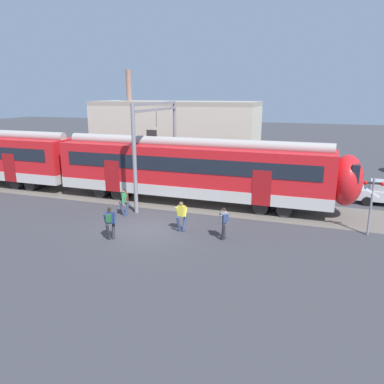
{
  "coord_description": "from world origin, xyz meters",
  "views": [
    {
      "loc": [
        8.57,
        -16.98,
        7.06
      ],
      "look_at": [
        1.7,
        2.56,
        1.6
      ],
      "focal_mm": 35.0,
      "sensor_mm": 36.0,
      "label": 1
    }
  ],
  "objects_px": {
    "commuter_train": "(80,162)",
    "crossing_signal": "(372,198)",
    "pedestrian_green": "(124,200)",
    "pedestrian_grey": "(224,221)",
    "pedestrian_yellow": "(182,213)",
    "pedestrian_navy": "(110,221)"
  },
  "relations": [
    {
      "from": "commuter_train",
      "to": "crossing_signal",
      "type": "xyz_separation_m",
      "value": [
        19.17,
        -2.61,
        -0.24
      ]
    },
    {
      "from": "pedestrian_green",
      "to": "pedestrian_grey",
      "type": "height_order",
      "value": "same"
    },
    {
      "from": "pedestrian_navy",
      "to": "crossing_signal",
      "type": "xyz_separation_m",
      "value": [
        12.17,
        4.89,
        1.02
      ]
    },
    {
      "from": "commuter_train",
      "to": "pedestrian_grey",
      "type": "distance_m",
      "value": 13.62
    },
    {
      "from": "commuter_train",
      "to": "pedestrian_green",
      "type": "height_order",
      "value": "commuter_train"
    },
    {
      "from": "pedestrian_grey",
      "to": "crossing_signal",
      "type": "bearing_deg",
      "value": 23.95
    },
    {
      "from": "commuter_train",
      "to": "pedestrian_yellow",
      "type": "height_order",
      "value": "commuter_train"
    },
    {
      "from": "pedestrian_grey",
      "to": "commuter_train",
      "type": "bearing_deg",
      "value": 155.35
    },
    {
      "from": "pedestrian_yellow",
      "to": "pedestrian_grey",
      "type": "distance_m",
      "value": 2.42
    },
    {
      "from": "pedestrian_navy",
      "to": "pedestrian_yellow",
      "type": "height_order",
      "value": "same"
    },
    {
      "from": "commuter_train",
      "to": "pedestrian_green",
      "type": "bearing_deg",
      "value": -34.23
    },
    {
      "from": "pedestrian_green",
      "to": "crossing_signal",
      "type": "height_order",
      "value": "crossing_signal"
    },
    {
      "from": "pedestrian_green",
      "to": "crossing_signal",
      "type": "xyz_separation_m",
      "value": [
        13.35,
        1.34,
        1.02
      ]
    },
    {
      "from": "pedestrian_navy",
      "to": "pedestrian_grey",
      "type": "distance_m",
      "value": 5.63
    },
    {
      "from": "pedestrian_yellow",
      "to": "crossing_signal",
      "type": "height_order",
      "value": "crossing_signal"
    },
    {
      "from": "pedestrian_yellow",
      "to": "pedestrian_navy",
      "type": "bearing_deg",
      "value": -142.57
    },
    {
      "from": "pedestrian_green",
      "to": "pedestrian_navy",
      "type": "relative_size",
      "value": 1.0
    },
    {
      "from": "pedestrian_navy",
      "to": "pedestrian_grey",
      "type": "xyz_separation_m",
      "value": [
        5.32,
        1.85,
        0.0
      ]
    },
    {
      "from": "pedestrian_grey",
      "to": "crossing_signal",
      "type": "relative_size",
      "value": 0.56
    },
    {
      "from": "pedestrian_yellow",
      "to": "pedestrian_green",
      "type": "bearing_deg",
      "value": 162.48
    },
    {
      "from": "commuter_train",
      "to": "crossing_signal",
      "type": "relative_size",
      "value": 12.68
    },
    {
      "from": "pedestrian_yellow",
      "to": "pedestrian_grey",
      "type": "height_order",
      "value": "same"
    }
  ]
}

